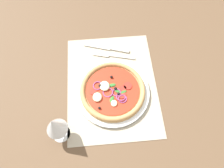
{
  "coord_description": "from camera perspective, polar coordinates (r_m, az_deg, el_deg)",
  "views": [
    {
      "loc": [
        -38.5,
        3.29,
        76.72
      ],
      "look_at": [
        -1.16,
        0.0,
        2.64
      ],
      "focal_mm": 34.14,
      "sensor_mm": 36.0,
      "label": 1
    }
  ],
  "objects": [
    {
      "name": "knife",
      "position": [
        0.95,
        -1.59,
        9.76
      ],
      "size": [
        7.59,
        19.57,
        0.62
      ],
      "rotation": [
        0.0,
        0.0,
        1.26
      ],
      "color": "silver",
      "rests_on": "placemat"
    },
    {
      "name": "placemat",
      "position": [
        0.86,
        -0.07,
        -0.04
      ],
      "size": [
        47.04,
        35.45,
        0.4
      ],
      "primitive_type": "cube",
      "color": "#A39984",
      "rests_on": "ground_plane"
    },
    {
      "name": "fork",
      "position": [
        0.92,
        -0.15,
        7.7
      ],
      "size": [
        5.89,
        17.82,
        0.44
      ],
      "rotation": [
        0.0,
        0.0,
        1.32
      ],
      "color": "silver",
      "rests_on": "placemat"
    },
    {
      "name": "wine_glass",
      "position": [
        0.71,
        -15.1,
        -10.72
      ],
      "size": [
        7.2,
        7.2,
        14.9
      ],
      "color": "silver",
      "rests_on": "ground_plane"
    },
    {
      "name": "plate",
      "position": [
        0.83,
        0.16,
        -2.17
      ],
      "size": [
        28.68,
        28.68,
        1.24
      ],
      "primitive_type": "cylinder",
      "color": "white",
      "rests_on": "placemat"
    },
    {
      "name": "ground_plane",
      "position": [
        0.87,
        -0.07,
        -0.46
      ],
      "size": [
        190.0,
        140.0,
        2.4
      ],
      "primitive_type": "cube",
      "color": "brown"
    },
    {
      "name": "pizza",
      "position": [
        0.82,
        0.12,
        -1.7
      ],
      "size": [
        25.29,
        25.29,
        2.58
      ],
      "color": "tan",
      "rests_on": "plate"
    }
  ]
}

